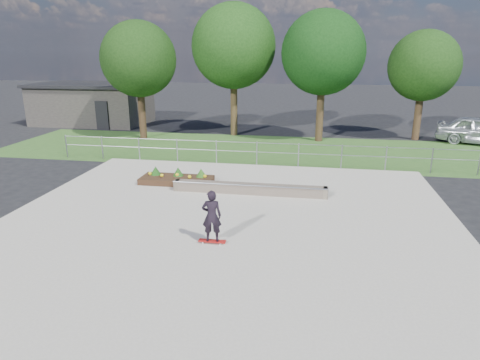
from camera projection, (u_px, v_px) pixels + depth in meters
name	position (u px, v px, depth m)	size (l,w,h in m)	color
ground	(226.00, 226.00, 13.74)	(120.00, 120.00, 0.00)	black
grass_verge	(265.00, 150.00, 24.11)	(30.00, 8.00, 0.02)	#2E5321
concrete_slab	(226.00, 225.00, 13.73)	(15.00, 15.00, 0.06)	#A59F92
fence	(257.00, 150.00, 20.59)	(20.06, 0.06, 1.20)	#95999D
building	(93.00, 103.00, 32.51)	(8.40, 5.40, 3.00)	#2E2C29
tree_far_left	(139.00, 59.00, 25.86)	(4.55, 4.55, 7.15)	black
tree_mid_left	(234.00, 47.00, 26.64)	(5.25, 5.25, 8.25)	#332514
tree_mid_right	(323.00, 53.00, 24.93)	(4.90, 4.90, 7.70)	#302013
tree_far_right	(424.00, 66.00, 25.60)	(4.20, 4.20, 6.60)	#342215
grind_ledge	(249.00, 189.00, 16.56)	(6.00, 0.44, 0.43)	brown
planter_bed	(177.00, 178.00, 17.95)	(3.00, 1.20, 0.61)	black
skateboarder	(212.00, 216.00, 12.12)	(0.80, 0.46, 1.61)	white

